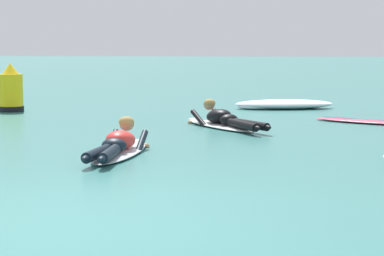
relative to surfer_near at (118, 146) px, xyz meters
name	(u,v)px	position (x,y,z in m)	size (l,w,h in m)	color
ground_plane	(200,113)	(0.43, 6.30, -0.13)	(120.00, 120.00, 0.00)	#387A75
surfer_near	(118,146)	(0.00, 0.00, 0.00)	(0.61, 2.58, 0.53)	silver
surfer_far	(223,120)	(1.17, 3.49, 0.00)	(1.82, 2.45, 0.54)	white
drifting_surfboard	(368,121)	(3.84, 4.63, -0.10)	(2.11, 1.47, 0.16)	#E54C66
whitewater_mid_left	(284,104)	(2.25, 7.59, -0.03)	(2.41, 1.32, 0.22)	white
channel_marker_buoy	(11,92)	(-3.78, 6.17, 0.30)	(0.56, 0.56, 1.07)	yellow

